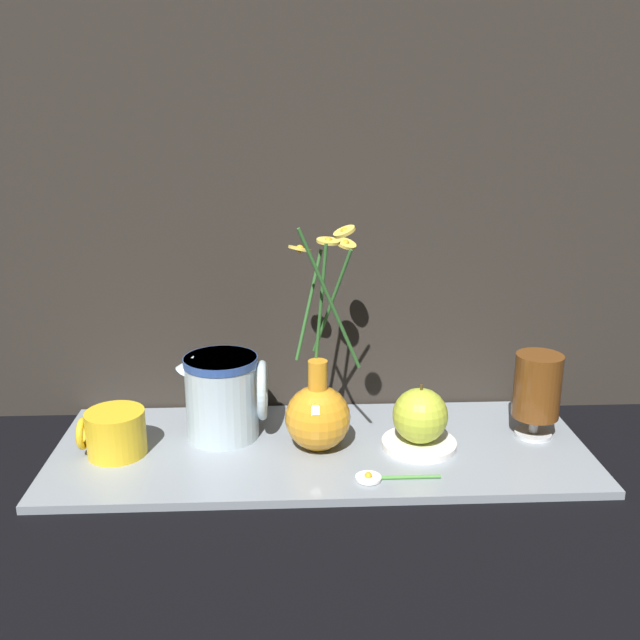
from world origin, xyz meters
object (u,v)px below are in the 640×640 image
object	(u,v)px
vase_with_flowers	(318,411)
ceramic_pitcher	(224,393)
yellow_mug	(115,433)
orange_fruit	(420,416)
tea_glass	(537,388)

from	to	relation	value
vase_with_flowers	ceramic_pitcher	distance (m)	0.15
vase_with_flowers	yellow_mug	world-z (taller)	vase_with_flowers
orange_fruit	ceramic_pitcher	bearing A→B (deg)	169.97
vase_with_flowers	tea_glass	distance (m)	0.34
yellow_mug	ceramic_pitcher	world-z (taller)	ceramic_pitcher
yellow_mug	ceramic_pitcher	distance (m)	0.17
ceramic_pitcher	tea_glass	xyz separation A→B (m)	(0.48, -0.02, 0.01)
ceramic_pitcher	tea_glass	world-z (taller)	ceramic_pitcher
yellow_mug	orange_fruit	distance (m)	0.45
vase_with_flowers	orange_fruit	size ratio (longest dim) A/B	3.85
tea_glass	orange_fruit	world-z (taller)	tea_glass
yellow_mug	ceramic_pitcher	size ratio (longest dim) A/B	0.69
ceramic_pitcher	orange_fruit	xyz separation A→B (m)	(0.29, -0.05, -0.02)
ceramic_pitcher	yellow_mug	bearing A→B (deg)	-161.61
tea_glass	vase_with_flowers	bearing A→B (deg)	-175.78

